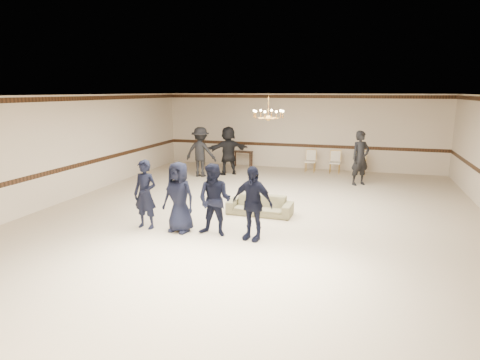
# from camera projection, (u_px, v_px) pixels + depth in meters

# --- Properties ---
(room) EXTENTS (12.01, 14.01, 3.21)m
(room) POSITION_uv_depth(u_px,v_px,m) (259.00, 156.00, 10.80)
(room) COLOR beige
(room) RESTS_ON ground
(chair_rail) EXTENTS (12.00, 0.02, 0.14)m
(chair_rail) POSITION_uv_depth(u_px,v_px,m) (299.00, 145.00, 17.46)
(chair_rail) COLOR #3A2011
(chair_rail) RESTS_ON wall_back
(crown_molding) EXTENTS (12.00, 0.02, 0.14)m
(crown_molding) POSITION_uv_depth(u_px,v_px,m) (300.00, 96.00, 17.01)
(crown_molding) COLOR #3A2011
(crown_molding) RESTS_ON wall_back
(chandelier) EXTENTS (0.94, 0.94, 0.89)m
(chandelier) POSITION_uv_depth(u_px,v_px,m) (268.00, 107.00, 11.46)
(chandelier) COLOR #C78F40
(chandelier) RESTS_ON ceiling
(boy_a) EXTENTS (0.66, 0.46, 1.70)m
(boy_a) POSITION_uv_depth(u_px,v_px,m) (145.00, 194.00, 9.79)
(boy_a) COLOR black
(boy_a) RESTS_ON floor
(boy_b) EXTENTS (0.91, 0.67, 1.70)m
(boy_b) POSITION_uv_depth(u_px,v_px,m) (179.00, 197.00, 9.53)
(boy_b) COLOR black
(boy_b) RESTS_ON floor
(boy_c) EXTENTS (0.87, 0.70, 1.70)m
(boy_c) POSITION_uv_depth(u_px,v_px,m) (215.00, 200.00, 9.28)
(boy_c) COLOR black
(boy_c) RESTS_ON floor
(boy_d) EXTENTS (1.06, 0.63, 1.70)m
(boy_d) POSITION_uv_depth(u_px,v_px,m) (252.00, 203.00, 9.02)
(boy_d) COLOR black
(boy_d) RESTS_ON floor
(settee) EXTENTS (1.78, 0.73, 0.52)m
(settee) POSITION_uv_depth(u_px,v_px,m) (260.00, 205.00, 10.98)
(settee) COLOR #7B7452
(settee) RESTS_ON floor
(adult_left) EXTENTS (1.29, 0.79, 1.95)m
(adult_left) POSITION_uv_depth(u_px,v_px,m) (201.00, 152.00, 15.74)
(adult_left) COLOR black
(adult_left) RESTS_ON floor
(adult_mid) EXTENTS (1.78, 1.56, 1.95)m
(adult_mid) POSITION_uv_depth(u_px,v_px,m) (228.00, 151.00, 16.14)
(adult_mid) COLOR black
(adult_mid) RESTS_ON floor
(adult_right) EXTENTS (0.85, 0.80, 1.95)m
(adult_right) POSITION_uv_depth(u_px,v_px,m) (360.00, 158.00, 14.32)
(adult_right) COLOR black
(adult_right) RESTS_ON floor
(banquet_chair_left) EXTENTS (0.45, 0.45, 0.91)m
(banquet_chair_left) POSITION_uv_depth(u_px,v_px,m) (310.00, 161.00, 16.73)
(banquet_chair_left) COLOR beige
(banquet_chair_left) RESTS_ON floor
(banquet_chair_mid) EXTENTS (0.45, 0.45, 0.91)m
(banquet_chair_mid) POSITION_uv_depth(u_px,v_px,m) (335.00, 162.00, 16.45)
(banquet_chair_mid) COLOR beige
(banquet_chair_mid) RESTS_ON floor
(banquet_chair_right) EXTENTS (0.46, 0.46, 0.91)m
(banquet_chair_right) POSITION_uv_depth(u_px,v_px,m) (360.00, 164.00, 16.16)
(banquet_chair_right) COLOR beige
(banquet_chair_right) RESTS_ON floor
(console_table) EXTENTS (0.89, 0.44, 0.72)m
(console_table) POSITION_uv_depth(u_px,v_px,m) (243.00, 159.00, 17.79)
(console_table) COLOR black
(console_table) RESTS_ON floor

